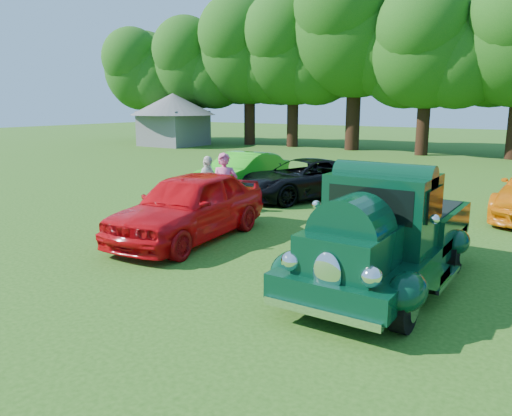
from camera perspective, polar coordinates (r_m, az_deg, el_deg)
The scene contains 9 objects.
ground at distance 9.24m, azimuth 3.36°, elevation -8.38°, with size 120.00×120.00×0.00m, color #224C11.
hero_pickup at distance 9.16m, azimuth 14.55°, elevation -3.16°, with size 2.42×5.19×2.03m.
red_convertible at distance 11.94m, azimuth -7.65°, elevation 0.24°, with size 1.90×4.72×1.61m, color red.
back_car_lime at distance 18.03m, azimuth -1.62°, elevation 4.02°, with size 1.53×4.38×1.44m, color green.
back_car_black at distance 17.06m, azimuth 5.42°, elevation 3.34°, with size 2.22×4.81×1.34m, color black.
spectator_pink at distance 13.40m, azimuth -3.60°, elevation 2.24°, with size 0.70×0.46×1.91m, color #D35687.
spectator_grey at distance 12.39m, azimuth 9.72°, elevation 0.74°, with size 0.81×0.63×1.67m, color gray.
spectator_white at distance 14.84m, azimuth -5.57°, elevation 2.71°, with size 0.98×0.41×1.68m, color silver.
gazebo at distance 38.81m, azimuth -9.44°, elevation 10.60°, with size 6.40×6.40×3.90m.
Camera 1 is at (4.32, -7.51, 3.21)m, focal length 35.00 mm.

